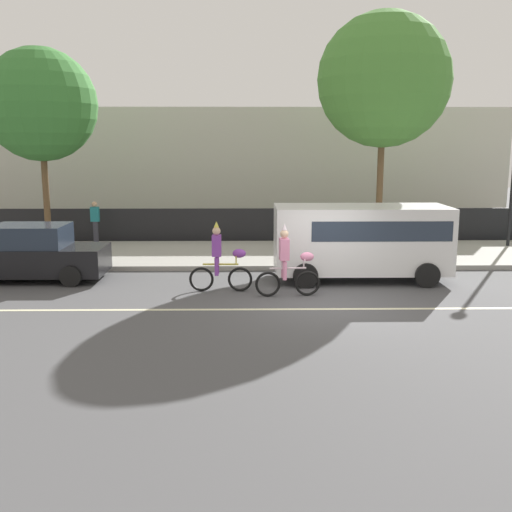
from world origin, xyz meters
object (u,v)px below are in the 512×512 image
Objects in this scene: parade_cyclist_purple at (221,261)px; pedestrian_onlooker at (95,221)px; parked_car_black at (34,254)px; parked_van_white at (363,237)px; parade_cyclist_pink at (288,265)px.

parade_cyclist_purple is 8.85m from pedestrian_onlooker.
parade_cyclist_purple reaches higher than pedestrian_onlooker.
parade_cyclist_purple is 0.47× the size of parked_car_black.
pedestrian_onlooker is (0.38, 5.73, 0.23)m from parked_car_black.
parked_van_white is 1.22× the size of parked_car_black.
parked_car_black is at bearing -93.82° from pedestrian_onlooker.
parade_cyclist_pink is 1.19× the size of pedestrian_onlooker.
pedestrian_onlooker is at bearing 131.89° from parade_cyclist_pink.
parked_car_black is at bearing 164.66° from parade_cyclist_pink.
pedestrian_onlooker is at bearing 125.67° from parade_cyclist_purple.
pedestrian_onlooker is at bearing 147.84° from parked_van_white.
parked_van_white is 9.65m from parked_car_black.
parade_cyclist_purple and parade_cyclist_pink have the same top height.
parked_car_black is 2.53× the size of pedestrian_onlooker.
parked_car_black is at bearing 165.26° from parade_cyclist_purple.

